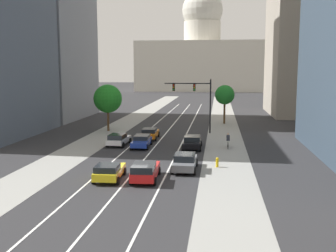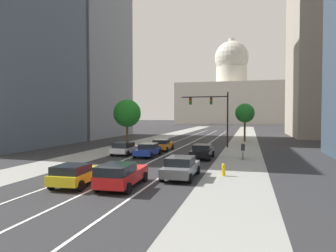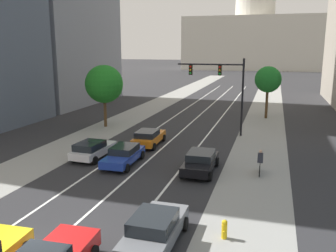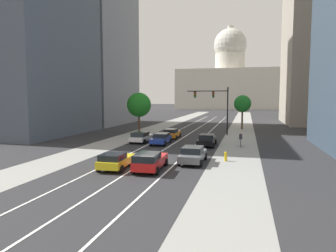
% 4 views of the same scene
% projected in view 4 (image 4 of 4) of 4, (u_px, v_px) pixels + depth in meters
% --- Properties ---
extents(ground_plane, '(400.00, 400.00, 0.00)m').
position_uv_depth(ground_plane, '(203.00, 125.00, 65.11)').
color(ground_plane, '#2B2B2D').
extents(sidewalk_left, '(4.54, 130.00, 0.01)m').
position_uv_depth(sidewalk_left, '(161.00, 126.00, 62.27)').
color(sidewalk_left, gray).
rests_on(sidewalk_left, ground).
extents(sidewalk_right, '(4.54, 130.00, 0.01)m').
position_uv_depth(sidewalk_right, '(241.00, 128.00, 58.31)').
color(sidewalk_right, gray).
rests_on(sidewalk_right, ground).
extents(lane_stripe_left, '(0.16, 90.00, 0.01)m').
position_uv_depth(lane_stripe_left, '(174.00, 132.00, 51.36)').
color(lane_stripe_left, white).
rests_on(lane_stripe_left, ground).
extents(lane_stripe_center, '(0.16, 90.00, 0.01)m').
position_uv_depth(lane_stripe_center, '(191.00, 133.00, 50.64)').
color(lane_stripe_center, white).
rests_on(lane_stripe_center, ground).
extents(lane_stripe_right, '(0.16, 90.00, 0.01)m').
position_uv_depth(lane_stripe_right, '(208.00, 133.00, 49.93)').
color(lane_stripe_right, white).
rests_on(lane_stripe_right, ground).
extents(office_tower_near_left, '(16.03, 20.40, 30.47)m').
position_uv_depth(office_tower_near_left, '(26.00, 37.00, 48.06)').
color(office_tower_near_left, '#4C5666').
rests_on(office_tower_near_left, ground).
extents(office_tower_far_left, '(19.02, 20.37, 51.08)m').
position_uv_depth(office_tower_far_left, '(84.00, 8.00, 67.42)').
color(office_tower_far_left, gray).
rests_on(office_tower_far_left, ground).
extents(office_tower_far_right, '(16.98, 21.81, 34.13)m').
position_uv_depth(office_tower_far_right, '(326.00, 46.00, 66.81)').
color(office_tower_far_right, '#9E9384').
rests_on(office_tower_far_right, ground).
extents(capitol_building, '(52.21, 26.34, 42.23)m').
position_uv_depth(capitol_building, '(230.00, 82.00, 158.41)').
color(capitol_building, beige).
rests_on(capitol_building, ground).
extents(car_yellow, '(2.27, 4.28, 1.39)m').
position_uv_depth(car_yellow, '(115.00, 160.00, 25.06)').
color(car_yellow, yellow).
rests_on(car_yellow, ground).
extents(car_blue, '(2.13, 4.80, 1.37)m').
position_uv_depth(car_blue, '(161.00, 138.00, 38.51)').
color(car_blue, '#1E389E').
rests_on(car_blue, ground).
extents(car_white, '(2.21, 4.50, 1.40)m').
position_uv_depth(car_white, '(141.00, 137.00, 39.87)').
color(car_white, silver).
rests_on(car_white, ground).
extents(car_red, '(2.25, 4.84, 1.53)m').
position_uv_depth(car_red, '(150.00, 161.00, 24.58)').
color(car_red, red).
rests_on(car_red, ground).
extents(car_gray, '(2.10, 4.73, 1.49)m').
position_uv_depth(car_gray, '(193.00, 154.00, 27.47)').
color(car_gray, slate).
rests_on(car_gray, ground).
extents(car_orange, '(2.16, 4.68, 1.42)m').
position_uv_depth(car_orange, '(172.00, 133.00, 43.79)').
color(car_orange, orange).
rests_on(car_orange, ground).
extents(car_black, '(2.14, 4.60, 1.40)m').
position_uv_depth(car_black, '(207.00, 140.00, 37.08)').
color(car_black, black).
rests_on(car_black, ground).
extents(traffic_signal_mast, '(6.45, 0.39, 7.46)m').
position_uv_depth(traffic_signal_mast, '(215.00, 102.00, 47.57)').
color(traffic_signal_mast, black).
rests_on(traffic_signal_mast, ground).
extents(fire_hydrant, '(0.26, 0.35, 0.91)m').
position_uv_depth(fire_hydrant, '(226.00, 156.00, 28.18)').
color(fire_hydrant, yellow).
rests_on(fire_hydrant, ground).
extents(cyclist, '(0.36, 1.70, 1.72)m').
position_uv_depth(cyclist, '(241.00, 139.00, 36.66)').
color(cyclist, black).
rests_on(cyclist, ground).
extents(street_tree_mid_left, '(4.04, 4.04, 6.67)m').
position_uv_depth(street_tree_mid_left, '(139.00, 105.00, 50.93)').
color(street_tree_mid_left, '#51381E').
rests_on(street_tree_mid_left, ground).
extents(street_tree_mid_right, '(3.14, 3.14, 6.29)m').
position_uv_depth(street_tree_mid_right, '(242.00, 104.00, 56.42)').
color(street_tree_mid_right, '#51381E').
rests_on(street_tree_mid_right, ground).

